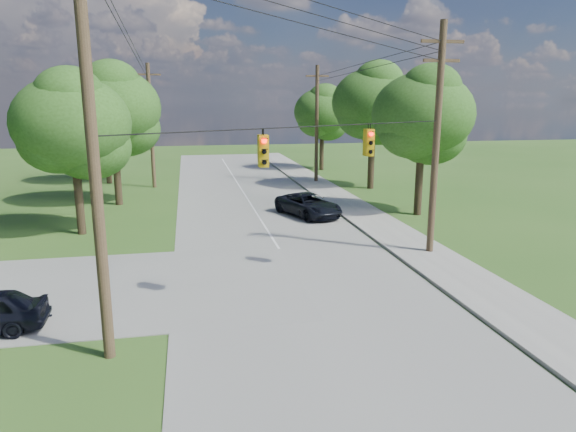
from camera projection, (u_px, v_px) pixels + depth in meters
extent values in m
plane|color=#2F571D|center=(272.00, 348.00, 15.04)|extent=(140.00, 140.00, 0.00)
cube|color=gray|center=(301.00, 284.00, 20.20)|extent=(10.00, 100.00, 0.03)
cube|color=#A8A69D|center=(458.00, 273.00, 21.45)|extent=(2.60, 100.00, 0.12)
cylinder|color=brown|center=(92.00, 144.00, 13.24)|extent=(0.32, 0.32, 12.00)
cylinder|color=brown|center=(436.00, 142.00, 23.21)|extent=(0.32, 0.32, 10.50)
cube|color=brown|center=(443.00, 41.00, 22.25)|extent=(2.00, 0.12, 0.14)
cube|color=brown|center=(441.00, 60.00, 22.43)|extent=(1.70, 0.12, 0.14)
cylinder|color=brown|center=(317.00, 125.00, 44.32)|extent=(0.32, 0.32, 10.00)
cube|color=brown|center=(317.00, 76.00, 43.42)|extent=(2.00, 0.12, 0.14)
cylinder|color=brown|center=(151.00, 127.00, 41.71)|extent=(0.32, 0.32, 10.00)
cube|color=brown|center=(148.00, 74.00, 40.81)|extent=(2.00, 0.12, 0.14)
cylinder|color=black|center=(313.00, 1.00, 17.18)|extent=(13.52, 7.63, 1.53)
cylinder|color=black|center=(313.00, 14.00, 17.27)|extent=(13.52, 7.63, 1.53)
cylinder|color=black|center=(312.00, 26.00, 17.36)|extent=(13.52, 7.63, 1.53)
cylinder|color=black|center=(360.00, 64.00, 32.83)|extent=(0.03, 22.00, 0.53)
cylinder|color=black|center=(131.00, 41.00, 26.46)|extent=(0.43, 29.60, 2.03)
cylinder|color=black|center=(360.00, 71.00, 32.92)|extent=(0.03, 22.00, 0.53)
cylinder|color=black|center=(132.00, 49.00, 26.55)|extent=(0.43, 29.60, 2.03)
cylinder|color=black|center=(311.00, 126.00, 18.10)|extent=(13.52, 7.63, 0.04)
cube|color=#CBA00B|center=(264.00, 151.00, 16.77)|extent=(0.32, 0.22, 1.05)
sphere|color=#FF0C05|center=(264.00, 141.00, 16.56)|extent=(0.17, 0.17, 0.17)
cube|color=#CBA00B|center=(263.00, 151.00, 17.00)|extent=(0.32, 0.22, 1.05)
sphere|color=#FF0C05|center=(262.00, 140.00, 17.06)|extent=(0.17, 0.17, 0.17)
cube|color=#CBA00B|center=(370.00, 143.00, 20.10)|extent=(0.32, 0.22, 1.05)
sphere|color=#FF0C05|center=(371.00, 134.00, 19.89)|extent=(0.17, 0.17, 0.17)
cube|color=#CBA00B|center=(368.00, 142.00, 20.33)|extent=(0.32, 0.22, 1.05)
sphere|color=#FF0C05|center=(367.00, 133.00, 20.39)|extent=(0.17, 0.17, 0.17)
cylinder|color=#3D2E1E|center=(80.00, 206.00, 27.55)|extent=(0.45, 0.45, 3.15)
ellipsoid|color=#264C17|center=(72.00, 123.00, 26.58)|extent=(6.00, 6.00, 4.92)
cylinder|color=#3D2E1E|center=(118.00, 180.00, 35.35)|extent=(0.50, 0.50, 3.50)
ellipsoid|color=#264C17|center=(112.00, 108.00, 34.28)|extent=(6.40, 6.40, 5.25)
cylinder|color=#3D2E1E|center=(108.00, 164.00, 44.57)|extent=(0.48, 0.47, 3.32)
ellipsoid|color=#264C17|center=(104.00, 110.00, 43.55)|extent=(6.00, 6.00, 4.92)
cylinder|color=#3D2E1E|center=(419.00, 189.00, 32.24)|extent=(0.48, 0.48, 3.32)
ellipsoid|color=#264C17|center=(423.00, 114.00, 31.22)|extent=(6.20, 6.20, 5.08)
cylinder|color=#3D2E1E|center=(371.00, 166.00, 41.87)|extent=(0.52, 0.52, 3.67)
ellipsoid|color=#264C17|center=(373.00, 102.00, 40.74)|extent=(6.60, 6.60, 5.41)
cylinder|color=#3D2E1E|center=(322.00, 155.00, 53.22)|extent=(0.45, 0.45, 3.15)
ellipsoid|color=#264C17|center=(322.00, 112.00, 52.26)|extent=(5.80, 5.80, 4.76)
imported|color=black|center=(308.00, 205.00, 31.98)|extent=(3.98, 5.50, 1.39)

